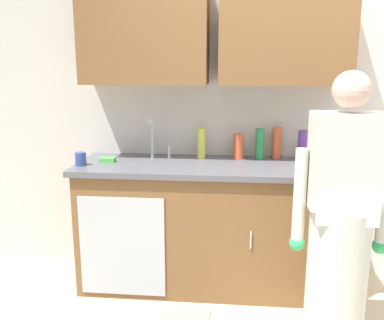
{
  "coord_description": "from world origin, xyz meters",
  "views": [
    {
      "loc": [
        -0.4,
        -2.33,
        1.66
      ],
      "look_at": [
        -0.68,
        0.55,
        1.0
      ],
      "focal_mm": 40.38,
      "sensor_mm": 36.0,
      "label": 1
    }
  ],
  "objects": [
    {
      "name": "sponge",
      "position": [
        -1.32,
        0.7,
        0.96
      ],
      "size": [
        0.11,
        0.07,
        0.03
      ],
      "primitive_type": "cube",
      "color": "#4CBF4C",
      "rests_on": "countertop"
    },
    {
      "name": "kitchen_wall_with_uppers",
      "position": [
        -0.14,
        0.99,
        1.48
      ],
      "size": [
        4.8,
        0.44,
        2.7
      ],
      "color": "beige",
      "rests_on": "ground"
    },
    {
      "name": "cup_by_sink",
      "position": [
        -1.47,
        0.56,
        0.99
      ],
      "size": [
        0.08,
        0.08,
        0.1
      ],
      "primitive_type": "cylinder",
      "color": "#33478C",
      "rests_on": "countertop"
    },
    {
      "name": "bottle_cleaner_spray",
      "position": [
        -0.07,
        0.94,
        1.06
      ],
      "size": [
        0.07,
        0.07,
        0.24
      ],
      "primitive_type": "cylinder",
      "color": "#E05933",
      "rests_on": "countertop"
    },
    {
      "name": "bottle_soap",
      "position": [
        -0.36,
        0.89,
        1.03
      ],
      "size": [
        0.08,
        0.08,
        0.19
      ],
      "primitive_type": "cylinder",
      "color": "#E05933",
      "rests_on": "countertop"
    },
    {
      "name": "countertop",
      "position": [
        -0.55,
        0.7,
        0.92
      ],
      "size": [
        1.96,
        0.66,
        0.04
      ],
      "primitive_type": "cube",
      "color": "#595960",
      "rests_on": "counter_cabinet"
    },
    {
      "name": "sink",
      "position": [
        -0.97,
        0.71,
        0.93
      ],
      "size": [
        0.5,
        0.36,
        0.35
      ],
      "color": "#B7BABF",
      "rests_on": "counter_cabinet"
    },
    {
      "name": "bottle_water_short",
      "position": [
        -0.2,
        0.9,
        1.06
      ],
      "size": [
        0.07,
        0.07,
        0.23
      ],
      "primitive_type": "cylinder",
      "color": "#2D8C4C",
      "rests_on": "countertop"
    },
    {
      "name": "person_at_sink",
      "position": [
        0.21,
        -0.0,
        0.69
      ],
      "size": [
        0.55,
        0.34,
        1.62
      ],
      "color": "white",
      "rests_on": "ground"
    },
    {
      "name": "bottle_water_tall",
      "position": [
        0.12,
        0.87,
        1.05
      ],
      "size": [
        0.07,
        0.07,
        0.23
      ],
      "primitive_type": "cylinder",
      "color": "#66388C",
      "rests_on": "countertop"
    },
    {
      "name": "bottle_dish_liquid",
      "position": [
        -0.64,
        0.88,
        1.05
      ],
      "size": [
        0.06,
        0.06,
        0.23
      ],
      "primitive_type": "cylinder",
      "color": "#D8D14C",
      "rests_on": "countertop"
    },
    {
      "name": "counter_cabinet",
      "position": [
        -0.55,
        0.7,
        0.45
      ],
      "size": [
        1.9,
        0.62,
        0.9
      ],
      "color": "brown",
      "rests_on": "ground"
    }
  ]
}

